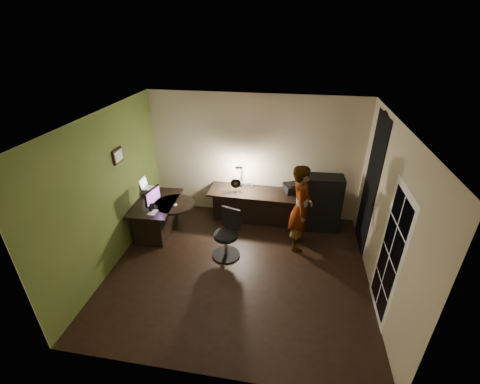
% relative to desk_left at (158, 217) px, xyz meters
% --- Properties ---
extents(floor, '(4.50, 4.00, 0.01)m').
position_rel_desk_left_xyz_m(floor, '(1.83, -0.85, -0.37)').
color(floor, black).
rests_on(floor, ground).
extents(ceiling, '(4.50, 4.00, 0.01)m').
position_rel_desk_left_xyz_m(ceiling, '(1.83, -0.85, 2.34)').
color(ceiling, silver).
rests_on(ceiling, floor).
extents(wall_back, '(4.50, 0.01, 2.70)m').
position_rel_desk_left_xyz_m(wall_back, '(1.83, 1.16, 0.98)').
color(wall_back, tan).
rests_on(wall_back, floor).
extents(wall_front, '(4.50, 0.01, 2.70)m').
position_rel_desk_left_xyz_m(wall_front, '(1.83, -2.85, 0.98)').
color(wall_front, tan).
rests_on(wall_front, floor).
extents(wall_left, '(0.01, 4.00, 2.70)m').
position_rel_desk_left_xyz_m(wall_left, '(-0.42, -0.85, 0.98)').
color(wall_left, tan).
rests_on(wall_left, floor).
extents(wall_right, '(0.01, 4.00, 2.70)m').
position_rel_desk_left_xyz_m(wall_right, '(4.08, -0.85, 0.98)').
color(wall_right, tan).
rests_on(wall_right, floor).
extents(green_wall_overlay, '(0.00, 4.00, 2.70)m').
position_rel_desk_left_xyz_m(green_wall_overlay, '(-0.41, -0.85, 0.98)').
color(green_wall_overlay, '#4E6225').
rests_on(green_wall_overlay, floor).
extents(arched_doorway, '(0.01, 0.90, 2.60)m').
position_rel_desk_left_xyz_m(arched_doorway, '(4.07, 0.30, 0.93)').
color(arched_doorway, black).
rests_on(arched_doorway, floor).
extents(french_door, '(0.02, 0.92, 2.10)m').
position_rel_desk_left_xyz_m(french_door, '(4.07, -1.40, 0.68)').
color(french_door, white).
rests_on(french_door, floor).
extents(framed_picture, '(0.04, 0.30, 0.25)m').
position_rel_desk_left_xyz_m(framed_picture, '(-0.39, -0.40, 1.48)').
color(framed_picture, black).
rests_on(framed_picture, wall_left).
extents(desk_left, '(0.84, 1.30, 0.73)m').
position_rel_desk_left_xyz_m(desk_left, '(0.00, 0.00, 0.00)').
color(desk_left, black).
rests_on(desk_left, floor).
extents(desk_right, '(1.93, 0.72, 0.72)m').
position_rel_desk_left_xyz_m(desk_right, '(1.88, 0.78, -0.01)').
color(desk_right, black).
rests_on(desk_right, floor).
extents(cabinet, '(0.83, 0.44, 1.21)m').
position_rel_desk_left_xyz_m(cabinet, '(3.29, 0.73, 0.24)').
color(cabinet, black).
rests_on(cabinet, floor).
extents(laptop_stand, '(0.31, 0.28, 0.11)m').
position_rel_desk_left_xyz_m(laptop_stand, '(-0.28, 0.34, 0.41)').
color(laptop_stand, silver).
rests_on(laptop_stand, desk_left).
extents(laptop, '(0.32, 0.30, 0.22)m').
position_rel_desk_left_xyz_m(laptop, '(-0.24, 0.34, 0.58)').
color(laptop, silver).
rests_on(laptop, laptop_stand).
extents(monitor, '(0.18, 0.46, 0.30)m').
position_rel_desk_left_xyz_m(monitor, '(0.04, -0.21, 0.51)').
color(monitor, black).
rests_on(monitor, desk_left).
extents(mouse, '(0.07, 0.10, 0.04)m').
position_rel_desk_left_xyz_m(mouse, '(0.44, -0.06, 0.37)').
color(mouse, silver).
rests_on(mouse, desk_left).
extents(phone, '(0.06, 0.12, 0.01)m').
position_rel_desk_left_xyz_m(phone, '(0.00, -0.22, 0.36)').
color(phone, black).
rests_on(phone, desk_left).
extents(pen, '(0.05, 0.13, 0.01)m').
position_rel_desk_left_xyz_m(pen, '(0.45, -0.03, 0.36)').
color(pen, black).
rests_on(pen, desk_left).
extents(speaker, '(0.08, 0.08, 0.17)m').
position_rel_desk_left_xyz_m(speaker, '(0.05, -0.34, 0.44)').
color(speaker, black).
rests_on(speaker, desk_left).
extents(notepad, '(0.15, 0.21, 0.01)m').
position_rel_desk_left_xyz_m(notepad, '(0.10, -0.38, 0.36)').
color(notepad, silver).
rests_on(notepad, desk_left).
extents(desk_fan, '(0.23, 0.17, 0.33)m').
position_rel_desk_left_xyz_m(desk_fan, '(1.50, 0.73, 0.50)').
color(desk_fan, black).
rests_on(desk_fan, desk_right).
extents(headphones, '(0.21, 0.13, 0.09)m').
position_rel_desk_left_xyz_m(headphones, '(1.73, 1.02, 0.38)').
color(headphones, navy).
rests_on(headphones, desk_right).
extents(printer, '(0.54, 0.48, 0.19)m').
position_rel_desk_left_xyz_m(printer, '(2.73, 0.96, 0.43)').
color(printer, black).
rests_on(printer, desk_right).
extents(desk_lamp, '(0.16, 0.28, 0.59)m').
position_rel_desk_left_xyz_m(desk_lamp, '(1.56, 0.98, 0.63)').
color(desk_lamp, black).
rests_on(desk_lamp, desk_right).
extents(office_chair, '(0.66, 0.66, 0.93)m').
position_rel_desk_left_xyz_m(office_chair, '(1.54, -0.52, 0.10)').
color(office_chair, black).
rests_on(office_chair, floor).
extents(person, '(0.43, 0.63, 1.72)m').
position_rel_desk_left_xyz_m(person, '(2.86, 0.01, 0.50)').
color(person, '#D8A88C').
rests_on(person, floor).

